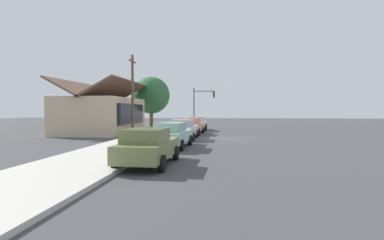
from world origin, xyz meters
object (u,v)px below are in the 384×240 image
car_ivory (198,123)px  traffic_light_main (202,101)px  utility_pole_wooden (133,93)px  fire_hydrant_red (177,129)px  car_silver (183,129)px  car_coral (191,126)px  car_seafoam (172,135)px  car_olive (148,146)px  shade_tree (151,95)px

car_ivory → traffic_light_main: 5.59m
car_ivory → utility_pole_wooden: size_ratio=0.65×
traffic_light_main → fire_hydrant_red: size_ratio=7.32×
car_silver → car_coral: bearing=-1.0°
car_seafoam → fire_hydrant_red: (10.17, 1.35, -0.32)m
car_olive → car_ivory: bearing=1.3°
shade_tree → car_seafoam: bearing=-162.3°
utility_pole_wooden → car_silver: bearing=-124.3°
car_silver → car_ivory: size_ratio=0.97×
car_olive → traffic_light_main: (26.75, -0.27, 2.68)m
car_olive → utility_pole_wooden: bearing=21.3°
car_seafoam → car_silver: same height
car_olive → car_coral: same height
car_olive → shade_tree: bearing=15.3°
car_ivory → shade_tree: 7.39m
car_ivory → shade_tree: (2.56, 6.07, 3.35)m
car_olive → traffic_light_main: traffic_light_main is taller
fire_hydrant_red → car_olive: bearing=-175.1°
car_silver → car_ivory: same height
car_olive → shade_tree: 25.34m
car_coral → shade_tree: (8.05, 5.93, 3.35)m
car_ivory → traffic_light_main: (4.91, -0.12, 2.67)m
shade_tree → fire_hydrant_red: 10.12m
car_ivory → fire_hydrant_red: size_ratio=6.85×
car_seafoam → car_silver: 5.46m
fire_hydrant_red → car_coral: bearing=-81.2°
car_silver → car_coral: same height
car_coral → utility_pole_wooden: bearing=106.3°
car_seafoam → fire_hydrant_red: car_seafoam is taller
car_seafoam → car_ivory: same height
traffic_light_main → car_seafoam: bearing=179.1°
fire_hydrant_red → utility_pole_wooden: bearing=105.2°
car_coral → shade_tree: bearing=39.1°
car_ivory → shade_tree: bearing=66.0°
car_ivory → fire_hydrant_red: (-5.70, 1.54, -0.32)m
traffic_light_main → car_silver: bearing=178.8°
car_seafoam → car_ivory: 15.88m
car_silver → shade_tree: 14.63m
car_seafoam → utility_pole_wooden: 10.99m
utility_pole_wooden → fire_hydrant_red: size_ratio=10.56×
car_olive → shade_tree: size_ratio=0.70×
car_silver → traffic_light_main: bearing=-1.3°
car_ivory → car_coral: bearing=177.5°
car_olive → fire_hydrant_red: bearing=6.6°
car_coral → traffic_light_main: (10.39, -0.25, 2.67)m
utility_pole_wooden → fire_hydrant_red: bearing=-74.8°
car_seafoam → fire_hydrant_red: bearing=10.6°
car_olive → car_ivory: 21.84m
shade_tree → traffic_light_main: shade_tree is taller
car_ivory → shade_tree: size_ratio=0.75×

